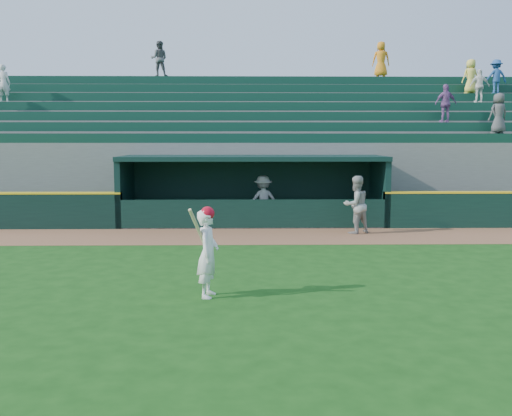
# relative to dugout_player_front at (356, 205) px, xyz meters

# --- Properties ---
(ground) EXTENTS (120.00, 120.00, 0.00)m
(ground) POSITION_rel_dugout_player_front_xyz_m (-3.31, -5.42, -0.94)
(ground) COLOR #174511
(ground) RESTS_ON ground
(warning_track) EXTENTS (40.00, 3.00, 0.01)m
(warning_track) POSITION_rel_dugout_player_front_xyz_m (-3.31, -0.52, -0.93)
(warning_track) COLOR brown
(warning_track) RESTS_ON ground
(dugout_player_front) EXTENTS (1.14, 1.05, 1.88)m
(dugout_player_front) POSITION_rel_dugout_player_front_xyz_m (0.00, 0.00, 0.00)
(dugout_player_front) COLOR #9D9D98
(dugout_player_front) RESTS_ON ground
(dugout_player_inside) EXTENTS (1.25, 0.87, 1.77)m
(dugout_player_inside) POSITION_rel_dugout_player_front_xyz_m (-2.95, 2.02, -0.06)
(dugout_player_inside) COLOR #A3A39E
(dugout_player_inside) RESTS_ON ground
(dugout) EXTENTS (9.40, 2.80, 2.46)m
(dugout) POSITION_rel_dugout_player_front_xyz_m (-3.31, 2.59, 0.42)
(dugout) COLOR slate
(dugout) RESTS_ON ground
(stands) EXTENTS (34.50, 6.26, 7.62)m
(stands) POSITION_rel_dugout_player_front_xyz_m (-3.26, 7.15, 1.46)
(stands) COLOR slate
(stands) RESTS_ON ground
(batter_at_plate) EXTENTS (0.58, 0.78, 1.79)m
(batter_at_plate) POSITION_rel_dugout_player_front_xyz_m (-4.31, -7.44, -0.05)
(batter_at_plate) COLOR white
(batter_at_plate) RESTS_ON ground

